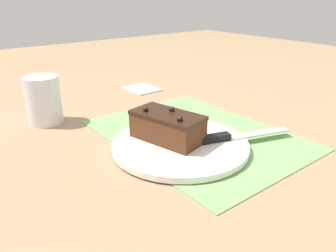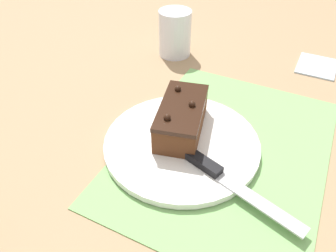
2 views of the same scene
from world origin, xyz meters
name	(u,v)px [view 2 (image 2 of 2)]	position (x,y,z in m)	size (l,w,h in m)	color
ground_plane	(226,149)	(0.00, 0.00, 0.00)	(3.00, 3.00, 0.00)	#9E7F5B
placemat_woven	(226,148)	(0.00, 0.00, 0.00)	(0.46, 0.34, 0.00)	#7AB266
cake_plate	(182,143)	(-0.03, 0.07, 0.01)	(0.28, 0.28, 0.01)	white
chocolate_cake	(182,118)	(-0.01, 0.09, 0.05)	(0.16, 0.11, 0.07)	#512D19
serving_knife	(221,175)	(-0.08, -0.02, 0.02)	(0.09, 0.21, 0.01)	black
drinking_glass	(175,33)	(0.28, 0.24, 0.06)	(0.08, 0.08, 0.11)	white
folded_napkin	(317,65)	(0.38, -0.11, 0.00)	(0.11, 0.09, 0.01)	silver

